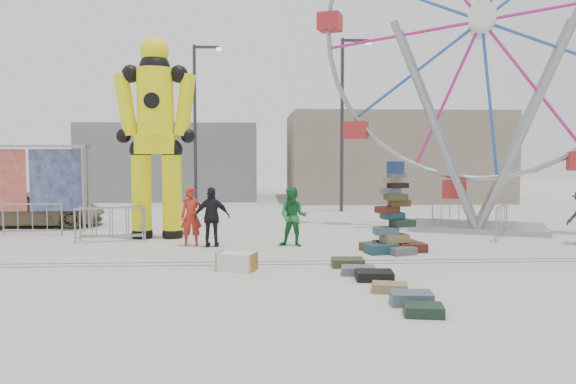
{
  "coord_description": "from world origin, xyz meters",
  "views": [
    {
      "loc": [
        -0.9,
        -13.0,
        2.74
      ],
      "look_at": [
        -0.06,
        2.64,
        1.65
      ],
      "focal_mm": 35.0,
      "sensor_mm": 36.0,
      "label": 1
    }
  ],
  "objects": [
    {
      "name": "barricade_wheel_front",
      "position": [
        6.86,
        4.38,
        0.55
      ],
      "size": [
        1.17,
        1.73,
        1.1
      ],
      "primitive_type": null,
      "rotation": [
        0.0,
        0.0,
        1.0
      ],
      "color": "gray",
      "rests_on": "ground"
    },
    {
      "name": "building_left",
      "position": [
        -6.0,
        22.0,
        2.2
      ],
      "size": [
        10.0,
        8.0,
        4.4
      ],
      "primitive_type": "cube",
      "color": "gray",
      "rests_on": "ground"
    },
    {
      "name": "ferris_wheel",
      "position": [
        6.92,
        6.53,
        6.4
      ],
      "size": [
        10.5,
        4.23,
        12.99
      ],
      "rotation": [
        0.0,
        0.0,
        -0.37
      ],
      "color": "gray",
      "rests_on": "ground"
    },
    {
      "name": "barricade_dummy_b",
      "position": [
        -5.41,
        4.5,
        0.55
      ],
      "size": [
        2.0,
        0.18,
        1.1
      ],
      "primitive_type": null,
      "rotation": [
        0.0,
        0.0,
        -0.04
      ],
      "color": "gray",
      "rests_on": "ground"
    },
    {
      "name": "lamp_post_left",
      "position": [
        -3.91,
        15.0,
        4.48
      ],
      "size": [
        1.41,
        0.25,
        8.0
      ],
      "color": "#2D2D30",
      "rests_on": "ground"
    },
    {
      "name": "banner_scaffold",
      "position": [
        -8.93,
        7.0,
        2.26
      ],
      "size": [
        4.17,
        0.74,
        3.01
      ],
      "rotation": [
        0.0,
        0.0,
        0.01
      ],
      "color": "gray",
      "rests_on": "ground"
    },
    {
      "name": "ground",
      "position": [
        0.0,
        0.0,
        0.0
      ],
      "size": [
        90.0,
        90.0,
        0.0
      ],
      "primitive_type": "plane",
      "color": "#9E9E99",
      "rests_on": "ground"
    },
    {
      "name": "pedestrian_green",
      "position": [
        0.12,
        3.31,
        0.87
      ],
      "size": [
        1.0,
        0.88,
        1.74
      ],
      "primitive_type": "imported",
      "rotation": [
        0.0,
        0.0,
        -0.29
      ],
      "color": "#1C7031",
      "rests_on": "ground"
    },
    {
      "name": "row_case_0",
      "position": [
        1.26,
        0.28,
        0.1
      ],
      "size": [
        0.78,
        0.58,
        0.2
      ],
      "primitive_type": "cube",
      "rotation": [
        0.0,
        0.0,
        -0.03
      ],
      "color": "#364020",
      "rests_on": "ground"
    },
    {
      "name": "barricade_dummy_c",
      "position": [
        -5.48,
        4.43,
        0.55
      ],
      "size": [
        1.91,
        0.78,
        1.1
      ],
      "primitive_type": null,
      "rotation": [
        0.0,
        0.0,
        0.35
      ],
      "color": "gray",
      "rests_on": "ground"
    },
    {
      "name": "track_line_far",
      "position": [
        0.0,
        1.0,
        0.0
      ],
      "size": [
        40.0,
        0.04,
        0.01
      ],
      "primitive_type": "cube",
      "color": "#47443F",
      "rests_on": "ground"
    },
    {
      "name": "pedestrian_red",
      "position": [
        -2.86,
        3.54,
        0.87
      ],
      "size": [
        0.71,
        0.53,
        1.74
      ],
      "primitive_type": "imported",
      "rotation": [
        0.0,
        0.0,
        0.2
      ],
      "color": "#AE2418",
      "rests_on": "ground"
    },
    {
      "name": "row_case_3",
      "position": [
        1.69,
        -2.23,
        0.09
      ],
      "size": [
        0.78,
        0.6,
        0.18
      ],
      "primitive_type": "cube",
      "rotation": [
        0.0,
        0.0,
        -0.25
      ],
      "color": "olive",
      "rests_on": "ground"
    },
    {
      "name": "steamer_trunk",
      "position": [
        -1.4,
        0.0,
        0.2
      ],
      "size": [
        1.0,
        0.76,
        0.41
      ],
      "primitive_type": "cube",
      "rotation": [
        0.0,
        0.0,
        -0.33
      ],
      "color": "silver",
      "rests_on": "ground"
    },
    {
      "name": "row_case_5",
      "position": [
        1.88,
        -3.85,
        0.09
      ],
      "size": [
        0.72,
        0.61,
        0.19
      ],
      "primitive_type": "cube",
      "rotation": [
        0.0,
        0.0,
        -0.17
      ],
      "color": "#1A3022",
      "rests_on": "ground"
    },
    {
      "name": "building_right",
      "position": [
        7.0,
        20.0,
        2.5
      ],
      "size": [
        12.0,
        8.0,
        5.0
      ],
      "primitive_type": "cube",
      "color": "gray",
      "rests_on": "ground"
    },
    {
      "name": "pedestrian_black",
      "position": [
        -2.24,
        3.33,
        0.87
      ],
      "size": [
        1.04,
        0.46,
        1.75
      ],
      "primitive_type": "imported",
      "rotation": [
        0.0,
        0.0,
        3.11
      ],
      "color": "black",
      "rests_on": "ground"
    },
    {
      "name": "row_case_2",
      "position": [
        1.6,
        -1.19,
        0.1
      ],
      "size": [
        0.83,
        0.65,
        0.2
      ],
      "primitive_type": "cube",
      "rotation": [
        0.0,
        0.0,
        -0.09
      ],
      "color": "black",
      "rests_on": "ground"
    },
    {
      "name": "barricade_dummy_a",
      "position": [
        -8.39,
        5.92,
        0.55
      ],
      "size": [
        2.0,
        0.31,
        1.1
      ],
      "primitive_type": null,
      "rotation": [
        0.0,
        0.0,
        -0.1
      ],
      "color": "gray",
      "rests_on": "ground"
    },
    {
      "name": "crash_test_dummy",
      "position": [
        -4.15,
        5.13,
        3.47
      ],
      "size": [
        2.6,
        1.15,
        6.59
      ],
      "rotation": [
        0.0,
        0.0,
        -0.01
      ],
      "color": "black",
      "rests_on": "ground"
    },
    {
      "name": "parked_suv",
      "position": [
        -9.04,
        8.27,
        0.64
      ],
      "size": [
        4.83,
        2.62,
        1.28
      ],
      "primitive_type": "imported",
      "rotation": [
        0.0,
        0.0,
        1.68
      ],
      "color": "#8D7F5B",
      "rests_on": "ground"
    },
    {
      "name": "track_line_near",
      "position": [
        0.0,
        0.6,
        0.0
      ],
      "size": [
        40.0,
        0.04,
        0.01
      ],
      "primitive_type": "cube",
      "color": "#47443F",
      "rests_on": "ground"
    },
    {
      "name": "row_case_1",
      "position": [
        1.35,
        -0.61,
        0.09
      ],
      "size": [
        0.83,
        0.63,
        0.19
      ],
      "primitive_type": "cube",
      "rotation": [
        0.0,
        0.0,
        -0.16
      ],
      "color": "slate",
      "rests_on": "ground"
    },
    {
      "name": "row_case_4",
      "position": [
        1.86,
        -3.16,
        0.12
      ],
      "size": [
        0.79,
        0.58,
        0.24
      ],
      "primitive_type": "cube",
      "rotation": [
        0.0,
        0.0,
        -0.1
      ],
      "color": "#4A5B6A",
      "rests_on": "ground"
    },
    {
      "name": "lamp_post_right",
      "position": [
        3.09,
        13.0,
        4.48
      ],
      "size": [
        1.41,
        0.25,
        8.0
      ],
      "color": "#2D2D30",
      "rests_on": "ground"
    },
    {
      "name": "barricade_wheel_back",
      "position": [
        6.29,
        7.6,
        0.55
      ],
      "size": [
        0.82,
        1.9,
        1.1
      ],
      "primitive_type": null,
      "rotation": [
        0.0,
        0.0,
        -1.2
      ],
      "color": "gray",
      "rests_on": "ground"
    },
    {
      "name": "suitcase_tower",
      "position": [
        2.86,
        2.29,
        0.7
      ],
      "size": [
        1.83,
        1.61,
        2.51
      ],
      "rotation": [
        0.0,
        0.0,
        0.22
      ],
      "color": "#1A4350",
      "rests_on": "ground"
    }
  ]
}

